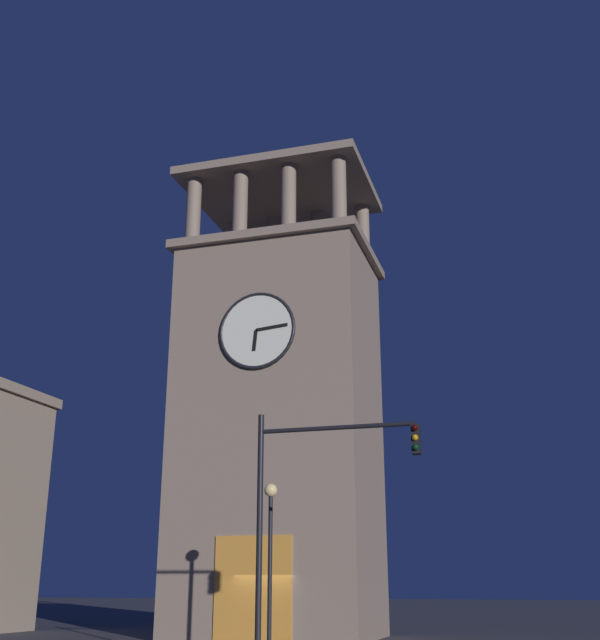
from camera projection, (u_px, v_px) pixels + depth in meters
The scene contains 3 objects.
clocktower at pixel (279, 422), 36.02m from camera, with size 8.94×6.92×23.13m.
traffic_signal_mid at pixel (308, 494), 20.77m from camera, with size 4.43×0.41×6.58m.
street_lamp at pixel (270, 534), 25.73m from camera, with size 0.44×0.44×5.32m.
Camera 1 is at (-10.59, 31.23, 2.13)m, focal length 44.52 mm.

